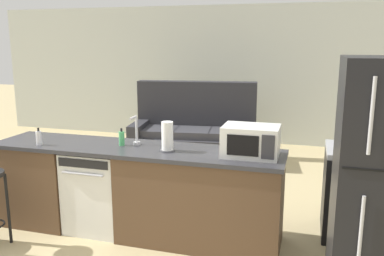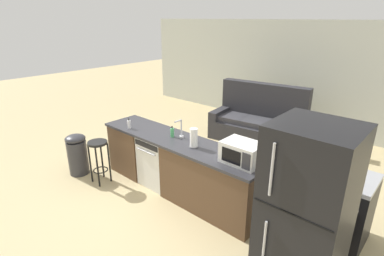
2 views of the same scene
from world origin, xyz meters
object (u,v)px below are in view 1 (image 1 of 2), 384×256
at_px(microwave, 251,141).
at_px(paper_towel_roll, 167,137).
at_px(stove_range, 364,193).
at_px(dish_soap_bottle, 39,138).
at_px(kettle, 351,143).
at_px(couch, 195,135).
at_px(soap_bottle, 122,138).
at_px(dishwasher, 100,189).

xyz_separation_m(microwave, paper_towel_roll, (-0.78, -0.04, -0.00)).
bearing_deg(stove_range, dish_soap_bottle, -166.79).
xyz_separation_m(stove_range, kettle, (-0.17, -0.13, 0.53)).
distance_m(dish_soap_bottle, couch, 3.11).
bearing_deg(paper_towel_roll, kettle, 15.66).
relative_size(stove_range, couch, 0.43).
bearing_deg(kettle, soap_bottle, -169.66).
distance_m(paper_towel_roll, kettle, 1.73).
bearing_deg(dish_soap_bottle, microwave, 5.15).
height_order(dishwasher, paper_towel_roll, paper_towel_roll).
xyz_separation_m(paper_towel_roll, soap_bottle, (-0.51, 0.07, -0.07)).
height_order(stove_range, soap_bottle, soap_bottle).
relative_size(microwave, kettle, 2.44).
xyz_separation_m(dishwasher, soap_bottle, (0.26, 0.03, 0.55)).
relative_size(stove_range, paper_towel_roll, 3.19).
relative_size(stove_range, soap_bottle, 5.11).
bearing_deg(stove_range, dishwasher, -168.09).
xyz_separation_m(microwave, soap_bottle, (-1.29, 0.03, -0.07)).
relative_size(paper_towel_roll, couch, 0.13).
height_order(microwave, couch, couch).
bearing_deg(stove_range, couch, 136.82).
bearing_deg(paper_towel_roll, dish_soap_bottle, -173.67).
bearing_deg(soap_bottle, kettle, 10.34).
xyz_separation_m(dishwasher, couch, (0.23, 2.77, -0.03)).
bearing_deg(dish_soap_bottle, dishwasher, 19.20).
relative_size(soap_bottle, couch, 0.08).
relative_size(soap_bottle, kettle, 0.86).
bearing_deg(couch, microwave, -64.61).
distance_m(kettle, couch, 3.27).
xyz_separation_m(paper_towel_roll, couch, (-0.53, 2.81, -0.64)).
xyz_separation_m(dishwasher, dish_soap_bottle, (-0.55, -0.19, 0.55)).
bearing_deg(dish_soap_bottle, couch, 75.22).
bearing_deg(dishwasher, couch, 85.16).
height_order(stove_range, paper_towel_roll, paper_towel_roll).
distance_m(microwave, kettle, 0.98).
xyz_separation_m(stove_range, couch, (-2.37, 2.22, -0.06)).
xyz_separation_m(soap_bottle, kettle, (2.18, 0.40, 0.01)).
relative_size(microwave, dish_soap_bottle, 2.84).
height_order(stove_range, dish_soap_bottle, dish_soap_bottle).
height_order(dishwasher, microwave, microwave).
bearing_deg(couch, dishwasher, -94.84).
bearing_deg(dishwasher, microwave, -0.05).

